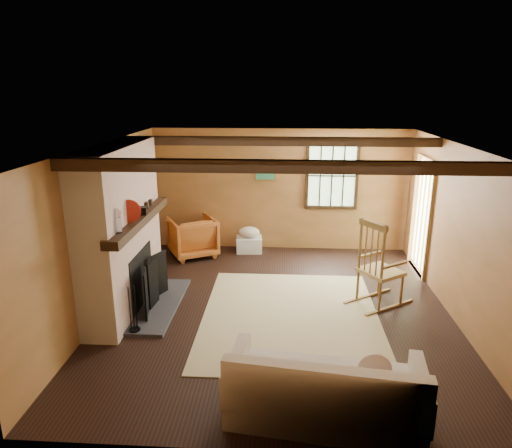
# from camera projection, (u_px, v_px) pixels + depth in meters

# --- Properties ---
(ground) EXTENTS (5.50, 5.50, 0.00)m
(ground) POSITION_uv_depth(u_px,v_px,m) (277.00, 310.00, 6.73)
(ground) COLOR black
(ground) RESTS_ON ground
(room_envelope) EXTENTS (5.02, 5.52, 2.44)m
(room_envelope) POSITION_uv_depth(u_px,v_px,m) (294.00, 198.00, 6.49)
(room_envelope) COLOR #A9663C
(room_envelope) RESTS_ON ground
(fireplace) EXTENTS (1.02, 2.30, 2.40)m
(fireplace) POSITION_uv_depth(u_px,v_px,m) (123.00, 236.00, 6.55)
(fireplace) COLOR #AC4A42
(fireplace) RESTS_ON ground
(rug) EXTENTS (2.50, 3.00, 0.01)m
(rug) POSITION_uv_depth(u_px,v_px,m) (291.00, 316.00, 6.53)
(rug) COLOR tan
(rug) RESTS_ON ground
(rocking_chair) EXTENTS (1.08, 0.96, 1.33)m
(rocking_chair) POSITION_uv_depth(u_px,v_px,m) (379.00, 269.00, 6.76)
(rocking_chair) COLOR tan
(rocking_chair) RESTS_ON ground
(sofa) EXTENTS (2.01, 1.08, 0.77)m
(sofa) POSITION_uv_depth(u_px,v_px,m) (325.00, 394.00, 4.45)
(sofa) COLOR beige
(sofa) RESTS_ON ground
(firewood_pile) EXTENTS (0.62, 0.11, 0.23)m
(firewood_pile) POSITION_uv_depth(u_px,v_px,m) (185.00, 245.00, 9.18)
(firewood_pile) COLOR #4F3B22
(firewood_pile) RESTS_ON ground
(laundry_basket) EXTENTS (0.53, 0.42, 0.30)m
(laundry_basket) POSITION_uv_depth(u_px,v_px,m) (249.00, 244.00, 9.08)
(laundry_basket) COLOR white
(laundry_basket) RESTS_ON ground
(basket_pillow) EXTENTS (0.47, 0.40, 0.21)m
(basket_pillow) POSITION_uv_depth(u_px,v_px,m) (249.00, 232.00, 9.01)
(basket_pillow) COLOR beige
(basket_pillow) RESTS_ON laundry_basket
(armchair) EXTENTS (1.12, 1.13, 0.77)m
(armchair) POSITION_uv_depth(u_px,v_px,m) (193.00, 237.00, 8.81)
(armchair) COLOR #BF6026
(armchair) RESTS_ON ground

